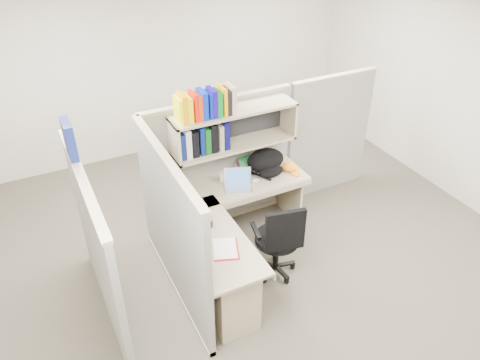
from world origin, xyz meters
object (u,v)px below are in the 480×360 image
task_chair (278,251)px  snack_canister (208,222)px  laptop (238,181)px  backpack (268,163)px  desk (232,261)px

task_chair → snack_canister: bearing=158.7°
laptop → backpack: (0.46, 0.15, 0.03)m
desk → laptop: (0.43, 0.73, 0.40)m
backpack → task_chair: backpack is taller
desk → backpack: size_ratio=3.86×
desk → task_chair: task_chair is taller
snack_canister → task_chair: bearing=-21.3°
laptop → backpack: bearing=39.8°
backpack → laptop: bearing=-172.4°
laptop → backpack: 0.48m
laptop → task_chair: bearing=-59.5°
snack_canister → task_chair: size_ratio=0.10×
laptop → task_chair: size_ratio=0.30×
desk → snack_canister: (-0.12, 0.28, 0.34)m
snack_canister → task_chair: task_chair is taller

